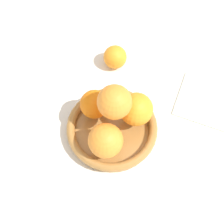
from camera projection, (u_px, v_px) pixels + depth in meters
ground_plane at (112, 132)px, 0.82m from camera, size 4.00×4.00×0.00m
fruit_bowl at (112, 128)px, 0.80m from camera, size 0.23×0.23×0.04m
orange_pile at (114, 113)px, 0.73m from camera, size 0.19×0.17×0.15m
stray_orange at (115, 57)px, 0.89m from camera, size 0.07×0.07×0.07m
napkin_folded at (205, 101)px, 0.86m from camera, size 0.18×0.18×0.01m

